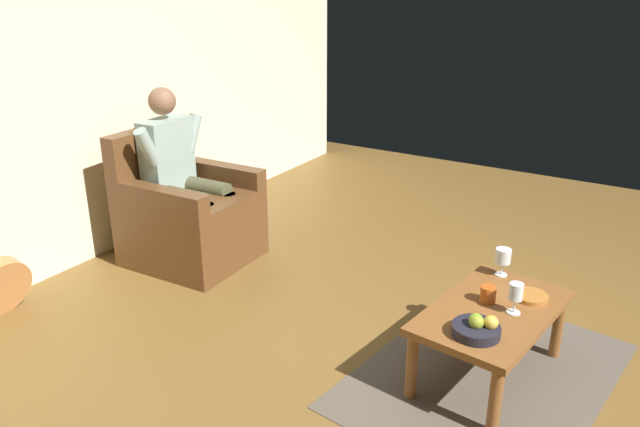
# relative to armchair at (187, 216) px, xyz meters

# --- Properties ---
(ground_plane) EXTENTS (7.42, 7.42, 0.00)m
(ground_plane) POSITION_rel_armchair_xyz_m (0.22, 2.47, -0.34)
(ground_plane) COLOR brown
(wall_back) EXTENTS (6.49, 0.06, 2.78)m
(wall_back) POSITION_rel_armchair_xyz_m (0.22, -0.65, 1.05)
(wall_back) COLOR beige
(wall_back) RESTS_ON ground
(rug) EXTENTS (1.75, 1.34, 0.01)m
(rug) POSITION_rel_armchair_xyz_m (0.27, 2.36, -0.33)
(rug) COLOR brown
(rug) RESTS_ON ground
(armchair) EXTENTS (0.80, 0.85, 0.97)m
(armchair) POSITION_rel_armchair_xyz_m (0.00, 0.00, 0.00)
(armchair) COLOR brown
(armchair) RESTS_ON ground
(person_seated) EXTENTS (0.66, 0.60, 1.27)m
(person_seated) POSITION_rel_armchair_xyz_m (0.00, -0.02, 0.35)
(person_seated) COLOR #92A89C
(person_seated) RESTS_ON ground
(coffee_table) EXTENTS (0.98, 0.65, 0.41)m
(coffee_table) POSITION_rel_armchair_xyz_m (0.27, 2.36, 0.01)
(coffee_table) COLOR brown
(coffee_table) RESTS_ON ground
(wine_glass_near) EXTENTS (0.09, 0.09, 0.16)m
(wine_glass_near) POSITION_rel_armchair_xyz_m (-0.13, 2.28, 0.18)
(wine_glass_near) COLOR silver
(wine_glass_near) RESTS_ON coffee_table
(wine_glass_far) EXTENTS (0.07, 0.07, 0.17)m
(wine_glass_far) POSITION_rel_armchair_xyz_m (0.26, 2.46, 0.18)
(wine_glass_far) COLOR silver
(wine_glass_far) RESTS_ON coffee_table
(fruit_bowl) EXTENTS (0.23, 0.23, 0.11)m
(fruit_bowl) POSITION_rel_armchair_xyz_m (0.56, 2.37, 0.11)
(fruit_bowl) COLOR black
(fruit_bowl) RESTS_ON coffee_table
(decorative_dish) EXTENTS (0.18, 0.18, 0.02)m
(decorative_dish) POSITION_rel_armchair_xyz_m (0.06, 2.50, 0.08)
(decorative_dish) COLOR #B16C2D
(decorative_dish) RESTS_ON coffee_table
(candle_jar) EXTENTS (0.08, 0.08, 0.09)m
(candle_jar) POSITION_rel_armchair_xyz_m (0.22, 2.31, 0.11)
(candle_jar) COLOR #B04F1A
(candle_jar) RESTS_ON coffee_table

